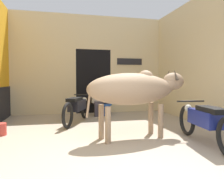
{
  "coord_description": "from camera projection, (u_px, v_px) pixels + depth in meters",
  "views": [
    {
      "loc": [
        -1.03,
        -2.63,
        1.19
      ],
      "look_at": [
        0.15,
        2.34,
        0.97
      ],
      "focal_mm": 35.0,
      "sensor_mm": 36.0,
      "label": 1
    }
  ],
  "objects": [
    {
      "name": "shopkeeper_seated",
      "position": [
        98.0,
        98.0,
        7.24
      ],
      "size": [
        0.41,
        0.33,
        1.16
      ],
      "color": "#3D3842",
      "rests_on": "ground_plane"
    },
    {
      "name": "wall_right_with_door",
      "position": [
        204.0,
        60.0,
        5.89
      ],
      "size": [
        0.22,
        5.2,
        3.51
      ],
      "color": "beige",
      "rests_on": "ground_plane"
    },
    {
      "name": "motorcycle_near",
      "position": [
        205.0,
        121.0,
        3.96
      ],
      "size": [
        0.58,
        2.08,
        0.77
      ],
      "color": "black",
      "rests_on": "ground_plane"
    },
    {
      "name": "bucket",
      "position": [
        0.0,
        129.0,
        4.68
      ],
      "size": [
        0.26,
        0.26,
        0.26
      ],
      "color": "#C63D33",
      "rests_on": "ground_plane"
    },
    {
      "name": "cow",
      "position": [
        136.0,
        89.0,
        4.46
      ],
      "size": [
        2.29,
        0.97,
        1.43
      ],
      "color": "tan",
      "rests_on": "ground_plane"
    },
    {
      "name": "wall_back_with_doorway",
      "position": [
        90.0,
        71.0,
        8.1
      ],
      "size": [
        5.36,
        0.93,
        3.51
      ],
      "color": "beige",
      "rests_on": "ground_plane"
    },
    {
      "name": "plastic_stool",
      "position": [
        106.0,
        109.0,
        7.29
      ],
      "size": [
        0.38,
        0.38,
        0.38
      ],
      "color": "#2856B2",
      "rests_on": "ground_plane"
    },
    {
      "name": "motorcycle_far",
      "position": [
        77.0,
        107.0,
        6.04
      ],
      "size": [
        0.94,
        1.95,
        0.76
      ],
      "color": "black",
      "rests_on": "ground_plane"
    },
    {
      "name": "ground_plane",
      "position": [
        142.0,
        171.0,
        2.84
      ],
      "size": [
        30.0,
        30.0,
        0.0
      ],
      "primitive_type": "plane",
      "color": "tan"
    }
  ]
}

